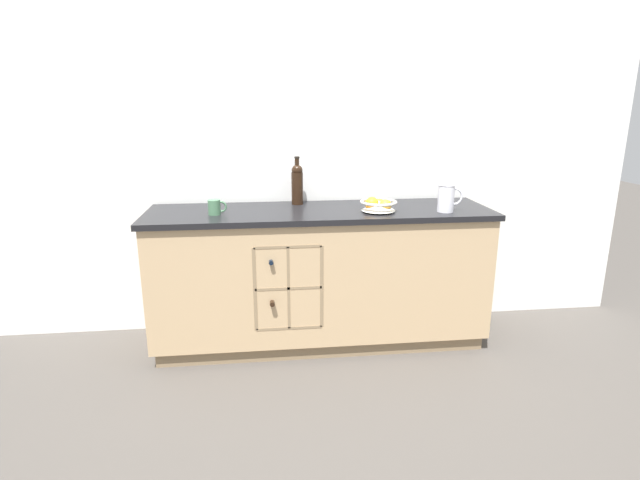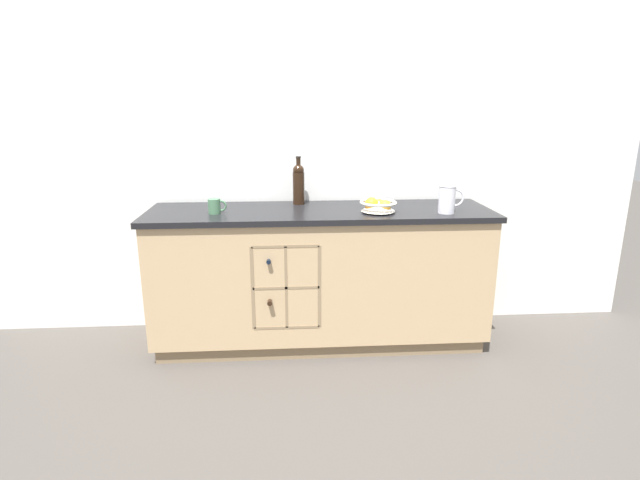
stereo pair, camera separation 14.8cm
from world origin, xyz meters
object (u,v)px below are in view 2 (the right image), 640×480
(white_pitcher, at_px, (448,198))
(standing_wine_bottle, at_px, (299,183))
(ceramic_mug, at_px, (215,206))
(fruit_bowl, at_px, (378,205))

(white_pitcher, xyz_separation_m, standing_wine_bottle, (-0.89, 0.34, 0.05))
(ceramic_mug, bearing_deg, white_pitcher, -3.22)
(white_pitcher, bearing_deg, ceramic_mug, 176.78)
(white_pitcher, relative_size, standing_wine_bottle, 0.54)
(white_pitcher, bearing_deg, standing_wine_bottle, 158.97)
(fruit_bowl, xyz_separation_m, white_pitcher, (0.41, -0.04, 0.04))
(fruit_bowl, distance_m, standing_wine_bottle, 0.57)
(white_pitcher, relative_size, ceramic_mug, 1.52)
(white_pitcher, bearing_deg, fruit_bowl, 174.16)
(fruit_bowl, relative_size, standing_wine_bottle, 0.72)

